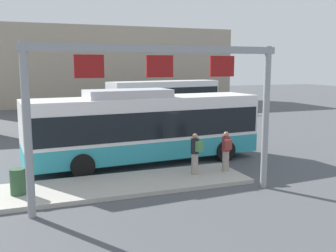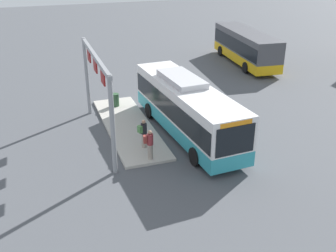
{
  "view_description": "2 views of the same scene",
  "coord_description": "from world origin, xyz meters",
  "px_view_note": "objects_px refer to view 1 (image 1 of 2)",
  "views": [
    {
      "loc": [
        -5.29,
        -17.01,
        4.54
      ],
      "look_at": [
        0.83,
        -0.8,
        1.83
      ],
      "focal_mm": 41.68,
      "sensor_mm": 36.0,
      "label": 1
    },
    {
      "loc": [
        20.42,
        -8.24,
        10.64
      ],
      "look_at": [
        0.94,
        -1.51,
        1.15
      ],
      "focal_mm": 42.5,
      "sensor_mm": 36.0,
      "label": 2
    }
  ],
  "objects_px": {
    "person_waiting_near": "(195,153)",
    "trash_bin": "(18,182)",
    "bus_background_left": "(165,95)",
    "person_boarding": "(226,150)",
    "bus_main": "(145,125)"
  },
  "relations": [
    {
      "from": "bus_main",
      "to": "person_waiting_near",
      "type": "relative_size",
      "value": 6.58
    },
    {
      "from": "bus_background_left",
      "to": "trash_bin",
      "type": "distance_m",
      "value": 23.66
    },
    {
      "from": "person_boarding",
      "to": "bus_main",
      "type": "bearing_deg",
      "value": 50.03
    },
    {
      "from": "bus_background_left",
      "to": "bus_main",
      "type": "bearing_deg",
      "value": -124.01
    },
    {
      "from": "trash_bin",
      "to": "person_boarding",
      "type": "bearing_deg",
      "value": 0.76
    },
    {
      "from": "person_boarding",
      "to": "person_waiting_near",
      "type": "relative_size",
      "value": 1.0
    },
    {
      "from": "bus_background_left",
      "to": "person_boarding",
      "type": "relative_size",
      "value": 6.53
    },
    {
      "from": "bus_background_left",
      "to": "trash_bin",
      "type": "relative_size",
      "value": 12.12
    },
    {
      "from": "bus_main",
      "to": "person_waiting_near",
      "type": "bearing_deg",
      "value": -72.74
    },
    {
      "from": "person_boarding",
      "to": "trash_bin",
      "type": "distance_m",
      "value": 8.11
    },
    {
      "from": "person_waiting_near",
      "to": "bus_background_left",
      "type": "bearing_deg",
      "value": -35.96
    },
    {
      "from": "person_boarding",
      "to": "trash_bin",
      "type": "xyz_separation_m",
      "value": [
        -8.09,
        -0.11,
        -0.44
      ]
    },
    {
      "from": "person_waiting_near",
      "to": "trash_bin",
      "type": "xyz_separation_m",
      "value": [
        -6.72,
        -0.16,
        -0.44
      ]
    },
    {
      "from": "trash_bin",
      "to": "person_waiting_near",
      "type": "bearing_deg",
      "value": 1.4
    },
    {
      "from": "bus_background_left",
      "to": "person_waiting_near",
      "type": "bearing_deg",
      "value": -117.72
    }
  ]
}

